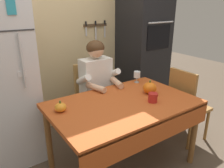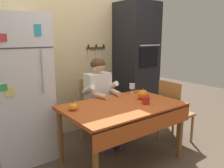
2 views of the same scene
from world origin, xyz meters
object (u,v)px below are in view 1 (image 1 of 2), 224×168
Objects in this scene: dining_table at (124,111)px; seated_person at (99,84)px; chair_right_side at (185,103)px; coffee_mug at (153,98)px; wine_glass at (137,75)px; chair_behind_person at (92,96)px; wall_oven at (143,45)px; pumpkin_medium at (61,107)px; pumpkin_large at (150,88)px.

dining_table is 1.12× the size of seated_person.
coffee_mug is (-0.66, -0.10, 0.27)m from chair_right_side.
chair_right_side reaches higher than wine_glass.
coffee_mug is (0.24, -0.13, 0.13)m from dining_table.
dining_table is at bearing 151.15° from coffee_mug.
seated_person is 0.47m from wine_glass.
coffee_mug reaches higher than dining_table.
dining_table is at bearing -95.71° from chair_behind_person.
chair_right_side is 0.68m from wine_glass.
wine_glass is at bearing 135.66° from chair_right_side.
wall_oven reaches higher than chair_behind_person.
wine_glass is at bearing 10.67° from pumpkin_medium.
seated_person is (0.08, 0.60, 0.08)m from dining_table.
dining_table is at bearing -138.69° from wall_oven.
wall_oven is at bearing 7.63° from chair_behind_person.
wall_oven reaches higher than pumpkin_medium.
chair_right_side is at bearing -8.37° from pumpkin_medium.
seated_person reaches higher than pumpkin_medium.
chair_right_side is at bearing -44.34° from wine_glass.
chair_right_side reaches higher than dining_table.
wall_oven reaches higher than wine_glass.
chair_right_side is 6.36× the size of pumpkin_large.
coffee_mug is (-0.81, -1.06, -0.27)m from wall_oven.
chair_right_side is 7.96× the size of coffee_mug.
wall_oven is at bearing 18.19° from seated_person.
dining_table is 0.61m from pumpkin_medium.
dining_table is 11.98× the size of coffee_mug.
pumpkin_medium is at bearing -147.07° from seated_person.
pumpkin_medium is (-1.47, 0.22, 0.27)m from chair_right_side.
wine_glass is at bearing 38.53° from dining_table.
wine_glass is 1.07m from pumpkin_medium.
dining_table is 9.57× the size of pumpkin_large.
wine_glass reaches higher than dining_table.
chair_right_side reaches higher than pumpkin_medium.
seated_person is at bearing 150.63° from wine_glass.
chair_right_side is at bearing -2.17° from dining_table.
coffee_mug is 0.85× the size of wine_glass.
pumpkin_large is at bearing 172.15° from chair_right_side.
wine_glass is (-0.57, -0.54, -0.21)m from wall_oven.
wall_oven is 1.50× the size of dining_table.
dining_table is 1.51× the size of chair_right_side.
dining_table is (-1.05, -0.92, -0.39)m from wall_oven.
seated_person is 0.78m from pumpkin_medium.
chair_right_side is 1.51m from pumpkin_medium.
pumpkin_large is (0.28, -0.56, 0.06)m from seated_person.
seated_person is 9.07× the size of wine_glass.
wall_oven is at bearing 24.54° from pumpkin_medium.
wall_oven is at bearing 52.49° from coffee_mug.
coffee_mug is at bearing -127.51° from wall_oven.
pumpkin_large is (0.28, -0.75, 0.29)m from chair_behind_person.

